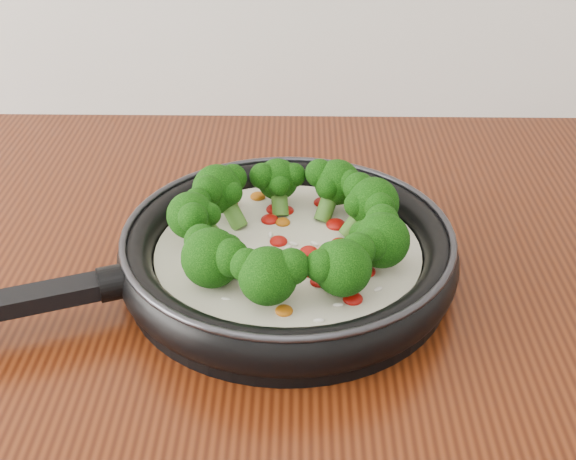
{
  "coord_description": "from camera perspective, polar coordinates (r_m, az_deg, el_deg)",
  "views": [
    {
      "loc": [
        0.01,
        0.58,
        1.29
      ],
      "look_at": [
        0.0,
        1.13,
        0.95
      ],
      "focal_mm": 46.84,
      "sensor_mm": 36.0,
      "label": 1
    }
  ],
  "objects": [
    {
      "name": "skillet",
      "position": [
        0.65,
        -0.16,
        -1.47
      ],
      "size": [
        0.49,
        0.38,
        0.08
      ],
      "color": "black",
      "rests_on": "counter"
    }
  ]
}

